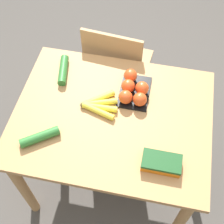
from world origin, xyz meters
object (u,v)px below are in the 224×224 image
at_px(cucumber_near, 63,70).
at_px(tomato_pack, 133,89).
at_px(chair, 117,69).
at_px(banana_bunch, 99,105).
at_px(carrot_bag, 162,162).
at_px(cucumber_far, 40,137).

bearing_deg(cucumber_near, tomato_pack, -9.76).
distance_m(chair, cucumber_near, 0.54).
height_order(banana_bunch, carrot_bag, carrot_bag).
xyz_separation_m(banana_bunch, cucumber_far, (-0.24, -0.25, 0.01)).
xyz_separation_m(tomato_pack, cucumber_near, (-0.42, 0.07, -0.02)).
relative_size(tomato_pack, cucumber_far, 1.27).
height_order(chair, cucumber_far, chair).
bearing_deg(tomato_pack, carrot_bag, -63.00).
relative_size(chair, cucumber_near, 4.38).
bearing_deg(carrot_bag, banana_bunch, 143.63).
distance_m(cucumber_near, cucumber_far, 0.45).
xyz_separation_m(chair, tomato_pack, (0.17, -0.43, 0.33)).
bearing_deg(cucumber_far, tomato_pack, 42.70).
relative_size(chair, tomato_pack, 3.74).
bearing_deg(cucumber_near, chair, 54.72).
distance_m(banana_bunch, cucumber_far, 0.35).
relative_size(carrot_bag, cucumber_far, 0.98).
relative_size(chair, cucumber_far, 4.74).
xyz_separation_m(tomato_pack, carrot_bag, (0.20, -0.40, -0.01)).
height_order(carrot_bag, cucumber_near, carrot_bag).
bearing_deg(cucumber_near, banana_bunch, -37.57).
xyz_separation_m(chair, cucumber_near, (-0.25, -0.35, 0.32)).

